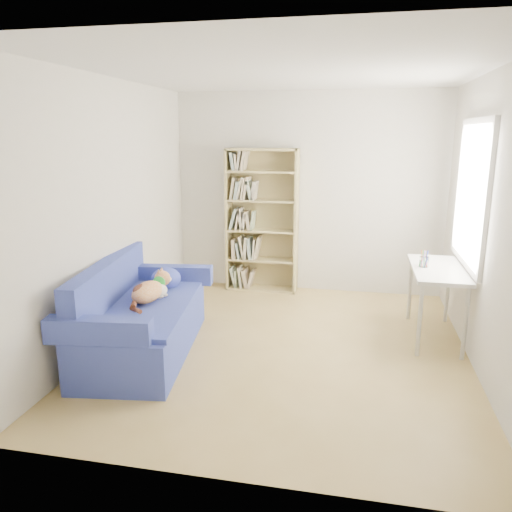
{
  "coord_description": "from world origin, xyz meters",
  "views": [
    {
      "loc": [
        0.66,
        -4.54,
        2.06
      ],
      "look_at": [
        -0.34,
        0.29,
        0.85
      ],
      "focal_mm": 35.0,
      "sensor_mm": 36.0,
      "label": 1
    }
  ],
  "objects_px": {
    "bookshelf": "(262,227)",
    "desk": "(437,276)",
    "sofa": "(140,318)",
    "pen_cup": "(424,261)"
  },
  "relations": [
    {
      "from": "bookshelf",
      "to": "pen_cup",
      "type": "relative_size",
      "value": 10.65
    },
    {
      "from": "bookshelf",
      "to": "desk",
      "type": "relative_size",
      "value": 1.71
    },
    {
      "from": "sofa",
      "to": "pen_cup",
      "type": "xyz_separation_m",
      "value": [
        2.68,
        0.93,
        0.48
      ]
    },
    {
      "from": "desk",
      "to": "pen_cup",
      "type": "distance_m",
      "value": 0.21
    },
    {
      "from": "desk",
      "to": "pen_cup",
      "type": "height_order",
      "value": "pen_cup"
    },
    {
      "from": "sofa",
      "to": "pen_cup",
      "type": "height_order",
      "value": "pen_cup"
    },
    {
      "from": "pen_cup",
      "to": "desk",
      "type": "bearing_deg",
      "value": -1.51
    },
    {
      "from": "desk",
      "to": "sofa",
      "type": "bearing_deg",
      "value": -161.78
    },
    {
      "from": "sofa",
      "to": "desk",
      "type": "distance_m",
      "value": 2.99
    },
    {
      "from": "sofa",
      "to": "pen_cup",
      "type": "bearing_deg",
      "value": 11.54
    }
  ]
}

